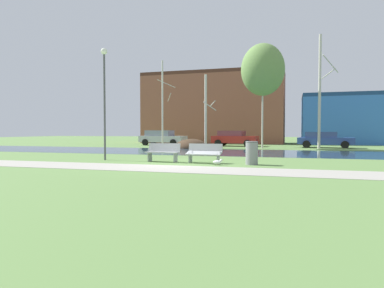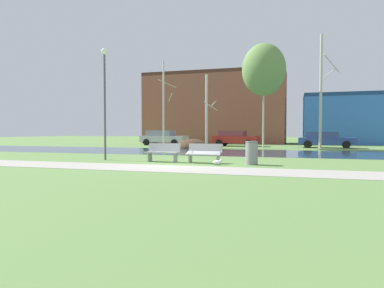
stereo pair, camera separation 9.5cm
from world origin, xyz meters
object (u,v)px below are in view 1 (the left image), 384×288
(streetlamp, at_px, (104,86))
(parked_van_nearest_silver, at_px, (162,137))
(parked_sedan_second_red, at_px, (234,138))
(bench_left, at_px, (163,152))
(bench_right, at_px, (204,153))
(parked_hatch_third_blue, at_px, (324,139))
(seagull, at_px, (218,162))
(trash_bin, at_px, (252,153))

(streetlamp, relative_size, parked_van_nearest_silver, 1.15)
(parked_van_nearest_silver, distance_m, parked_sedan_second_red, 7.34)
(bench_left, relative_size, parked_sedan_second_red, 0.37)
(parked_sedan_second_red, bearing_deg, streetlamp, -101.80)
(bench_right, height_order, parked_hatch_third_blue, parked_hatch_third_blue)
(seagull, distance_m, parked_hatch_third_blue, 18.18)
(bench_left, relative_size, seagull, 3.54)
(bench_right, xyz_separation_m, parked_sedan_second_red, (-1.57, 17.36, 0.31))
(seagull, bearing_deg, parked_sedan_second_red, 97.44)
(seagull, height_order, parked_van_nearest_silver, parked_van_nearest_silver)
(bench_right, bearing_deg, bench_left, 180.00)
(parked_hatch_third_blue, bearing_deg, bench_right, -111.16)
(trash_bin, xyz_separation_m, parked_sedan_second_red, (-3.73, 17.58, 0.26))
(trash_bin, distance_m, streetlamp, 7.99)
(bench_left, relative_size, parked_hatch_third_blue, 0.34)
(streetlamp, bearing_deg, parked_van_nearest_silver, 102.26)
(parked_van_nearest_silver, bearing_deg, streetlamp, -77.74)
(trash_bin, xyz_separation_m, seagull, (-1.36, -0.58, -0.39))
(streetlamp, height_order, parked_hatch_third_blue, streetlamp)
(parked_sedan_second_red, bearing_deg, bench_right, -84.84)
(bench_right, relative_size, parked_van_nearest_silver, 0.33)
(bench_left, bearing_deg, trash_bin, -2.95)
(streetlamp, distance_m, parked_sedan_second_red, 17.84)
(trash_bin, xyz_separation_m, streetlamp, (-7.33, 0.34, 3.17))
(seagull, relative_size, parked_sedan_second_red, 0.10)
(streetlamp, bearing_deg, bench_right, -1.43)
(bench_left, distance_m, streetlamp, 4.50)
(parked_hatch_third_blue, bearing_deg, parked_van_nearest_silver, 176.82)
(seagull, bearing_deg, parked_van_nearest_silver, 118.16)
(seagull, distance_m, parked_sedan_second_red, 18.32)
(bench_right, height_order, parked_van_nearest_silver, parked_van_nearest_silver)
(bench_right, relative_size, trash_bin, 1.60)
(bench_left, distance_m, parked_van_nearest_silver, 18.66)
(bench_left, height_order, streetlamp, streetlamp)
(trash_bin, bearing_deg, seagull, -156.88)
(streetlamp, bearing_deg, bench_left, -2.34)
(trash_bin, distance_m, parked_hatch_third_blue, 17.23)
(bench_right, relative_size, parked_hatch_third_blue, 0.34)
(bench_left, distance_m, bench_right, 2.02)
(streetlamp, relative_size, parked_hatch_third_blue, 1.18)
(seagull, bearing_deg, streetlamp, 171.20)
(seagull, bearing_deg, bench_right, 135.27)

